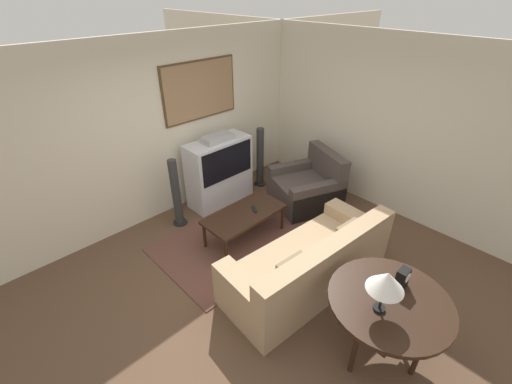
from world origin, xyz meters
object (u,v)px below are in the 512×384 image
Objects in this scene: armchair at (307,188)px; coffee_table at (245,215)px; console_table at (389,305)px; mantel_clock at (402,278)px; table_lamp at (386,282)px; speaker_tower_right at (260,159)px; speaker_tower_left at (176,195)px; tv at (219,171)px; couch at (309,266)px.

coffee_table is (-1.39, 0.03, 0.10)m from armchair.
coffee_table is 2.31m from console_table.
console_table reaches higher than coffee_table.
armchair is 1.05× the size of coffee_table.
mantel_clock is (-1.39, -2.22, 0.53)m from armchair.
speaker_tower_right is (1.68, 3.24, -0.55)m from table_lamp.
speaker_tower_left reaches higher than console_table.
mantel_clock is at bearing -81.41° from speaker_tower_left.
tv is 1.05× the size of console_table.
coffee_table is at bearing -63.48° from speaker_tower_left.
speaker_tower_left is (-0.49, 0.98, 0.12)m from coffee_table.
couch is 1.99× the size of speaker_tower_left.
armchair is at bearing 58.02° from mantel_clock.
table_lamp is at bearing 75.43° from couch.
speaker_tower_left is at bearing 98.59° from mantel_clock.
speaker_tower_left is at bearing 116.52° from coffee_table.
console_table is 3.60m from speaker_tower_right.
couch is 1.23m from coffee_table.
armchair is 6.19× the size of mantel_clock.
speaker_tower_left is (-0.49, 3.24, -0.31)m from mantel_clock.
tv is 3.39m from console_table.
couch is at bearing -101.12° from tv.
coffee_table is at bearing -88.43° from couch.
speaker_tower_left and speaker_tower_right have the same top height.
tv reaches higher than coffee_table.
speaker_tower_left is at bearing -175.55° from tv.
tv reaches higher than speaker_tower_left.
armchair is at bearing -28.43° from speaker_tower_left.
armchair is 1.05m from speaker_tower_right.
tv is 1.50m from armchair.
table_lamp is at bearing -103.56° from tv.
speaker_tower_right reaches higher than coffee_table.
console_table is at bearing -95.78° from coffee_table.
mantel_clock reaches higher than console_table.
couch reaches higher than coffee_table.
tv is 5.96× the size of mantel_clock.
table_lamp is at bearing -100.22° from coffee_table.
coffee_table is 2.39m from table_lamp.
armchair is at bearing -47.45° from tv.
coffee_table is 1.09× the size of speaker_tower_left.
couch is at bearing 71.25° from table_lamp.
table_lamp is 0.47m from mantel_clock.
coffee_table is at bearing 79.78° from table_lamp.
speaker_tower_left is at bearing 94.54° from console_table.
speaker_tower_right is (1.76, 0.00, 0.00)m from speaker_tower_left.
mantel_clock is (0.23, 0.02, 0.17)m from console_table.
tv is at bearing 76.44° from table_lamp.
speaker_tower_right is at bearing 65.26° from console_table.
console_table is at bearing -85.46° from speaker_tower_left.
speaker_tower_left is at bearing -74.67° from couch.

